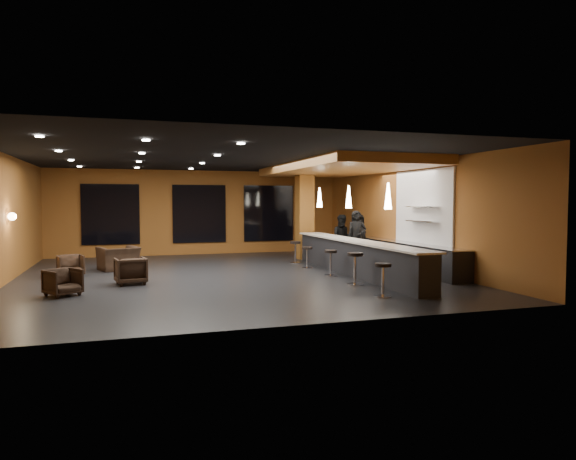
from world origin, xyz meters
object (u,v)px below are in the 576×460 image
object	(u,v)px
bar_stool_2	(331,259)
prep_counter	(405,257)
armchair_a	(63,282)
bar_stool_0	(383,275)
armchair_d	(118,259)
bar_stool_4	(295,249)
bar_counter	(355,258)
staff_b	(343,238)
armchair_b	(131,271)
bar_stool_3	(307,255)
pendant_1	(349,197)
staff_a	(357,238)
staff_c	(358,238)
pendant_2	(320,198)
pendant_0	(388,196)
bar_stool_1	(355,264)
column	(305,213)
armchair_c	(71,266)

from	to	relation	value
bar_stool_2	prep_counter	bearing A→B (deg)	10.68
bar_stool_2	armchair_a	bearing A→B (deg)	-171.34
prep_counter	bar_stool_0	bearing A→B (deg)	-126.18
armchair_d	bar_stool_4	size ratio (longest dim) A/B	1.48
bar_stool_0	bar_stool_2	xyz separation A→B (m)	(0.12, 3.47, -0.01)
bar_counter	bar_stool_0	size ratio (longest dim) A/B	10.20
staff_b	armchair_b	bearing A→B (deg)	-139.78
armchair_d	bar_stool_3	size ratio (longest dim) A/B	1.62
pendant_1	bar_stool_2	bearing A→B (deg)	-146.70
staff_a	bar_stool_4	size ratio (longest dim) A/B	2.42
staff_c	armchair_a	bearing A→B (deg)	-170.52
pendant_2	bar_stool_3	bearing A→B (deg)	-126.69
staff_b	armchair_d	distance (m)	7.83
pendant_0	armchair_d	world-z (taller)	pendant_0
staff_a	bar_stool_2	world-z (taller)	staff_a
bar_stool_0	bar_stool_1	size ratio (longest dim) A/B	0.91
prep_counter	bar_stool_1	bearing A→B (deg)	-141.29
pendant_2	bar_counter	bearing A→B (deg)	-90.00
pendant_1	bar_stool_1	size ratio (longest dim) A/B	0.81
staff_c	bar_stool_3	size ratio (longest dim) A/B	2.48
pendant_2	bar_stool_3	distance (m)	2.41
armchair_a	staff_c	bearing A→B (deg)	-11.29
pendant_0	bar_stool_4	bearing A→B (deg)	98.55
bar_counter	pendant_2	bearing A→B (deg)	90.00
staff_c	armchair_b	xyz separation A→B (m)	(-7.91, -2.68, -0.53)
prep_counter	armchair_a	bearing A→B (deg)	-170.77
column	pendant_2	bearing A→B (deg)	-90.00
armchair_b	bar_stool_3	size ratio (longest dim) A/B	1.11
staff_c	armchair_d	xyz separation A→B (m)	(-8.25, 0.36, -0.51)
bar_counter	bar_stool_3	size ratio (longest dim) A/B	11.19
bar_stool_1	bar_stool_3	distance (m)	3.57
staff_c	bar_stool_0	distance (m)	6.80
prep_counter	pendant_0	size ratio (longest dim) A/B	8.57
staff_a	armchair_b	distance (m)	7.91
bar_stool_1	armchair_b	bearing A→B (deg)	161.00
staff_a	armchair_c	xyz separation A→B (m)	(-9.27, -0.14, -0.62)
bar_counter	pendant_2	xyz separation A→B (m)	(0.00, 3.00, 1.85)
pendant_1	staff_c	distance (m)	3.13
pendant_2	bar_stool_3	xyz separation A→B (m)	(-0.89, -1.20, -1.89)
armchair_a	column	bearing A→B (deg)	1.36
bar_stool_2	bar_stool_3	bearing A→B (deg)	92.70
prep_counter	armchair_c	distance (m)	10.28
bar_stool_2	staff_c	bearing A→B (deg)	52.33
bar_stool_1	bar_stool_4	bearing A→B (deg)	89.69
column	pendant_0	bearing A→B (deg)	-90.00
armchair_d	bar_stool_0	size ratio (longest dim) A/B	1.47
bar_stool_4	bar_stool_0	bearing A→B (deg)	-91.08
bar_stool_2	bar_stool_3	xyz separation A→B (m)	(-0.09, 1.83, -0.04)
bar_counter	staff_a	distance (m)	2.58
armchair_a	bar_stool_1	distance (m)	7.21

